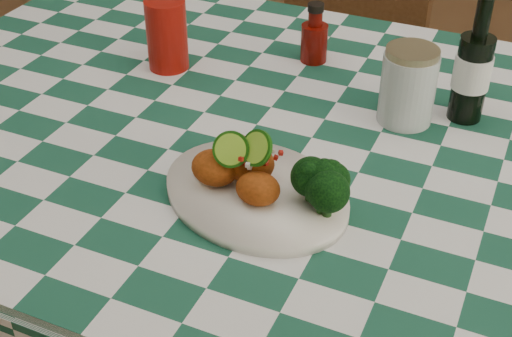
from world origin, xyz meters
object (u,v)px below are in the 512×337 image
at_px(plate, 256,193).
at_px(mason_jar, 408,85).
at_px(dining_table, 303,301).
at_px(fried_chicken_pile, 248,163).
at_px(wooden_chair_left, 324,75).
at_px(red_tumbler, 167,35).
at_px(beer_bottle, 474,60).
at_px(ketchup_bottle, 315,33).

bearing_deg(plate, mason_jar, 64.98).
height_order(dining_table, fried_chicken_pile, fried_chicken_pile).
bearing_deg(wooden_chair_left, fried_chicken_pile, -73.39).
bearing_deg(fried_chicken_pile, wooden_chair_left, 101.87).
height_order(red_tumbler, beer_bottle, beer_bottle).
relative_size(fried_chicken_pile, wooden_chair_left, 0.14).
bearing_deg(dining_table, plate, -95.48).
distance_m(fried_chicken_pile, mason_jar, 0.35).
xyz_separation_m(red_tumbler, beer_bottle, (0.57, 0.04, 0.04)).
bearing_deg(dining_table, red_tumbler, 159.90).
height_order(dining_table, wooden_chair_left, wooden_chair_left).
distance_m(plate, beer_bottle, 0.45).
xyz_separation_m(plate, fried_chicken_pile, (-0.01, 0.00, 0.05)).
relative_size(dining_table, fried_chicken_pile, 12.08).
bearing_deg(mason_jar, beer_bottle, 28.75).
bearing_deg(red_tumbler, beer_bottle, 4.46).
relative_size(red_tumbler, wooden_chair_left, 0.14).
height_order(fried_chicken_pile, red_tumbler, red_tumbler).
bearing_deg(wooden_chair_left, red_tumbler, -95.87).
relative_size(plate, fried_chicken_pile, 2.19).
height_order(fried_chicken_pile, ketchup_bottle, ketchup_bottle).
height_order(red_tumbler, ketchup_bottle, red_tumbler).
xyz_separation_m(ketchup_bottle, beer_bottle, (0.32, -0.10, 0.05)).
height_order(plate, fried_chicken_pile, fried_chicken_pile).
distance_m(plate, fried_chicken_pile, 0.05).
height_order(dining_table, ketchup_bottle, ketchup_bottle).
bearing_deg(beer_bottle, ketchup_bottle, 162.82).
height_order(beer_bottle, wooden_chair_left, beer_bottle).
bearing_deg(plate, dining_table, 84.52).
xyz_separation_m(ketchup_bottle, mason_jar, (0.22, -0.15, 0.01)).
distance_m(fried_chicken_pile, beer_bottle, 0.45).
bearing_deg(red_tumbler, plate, -43.94).
bearing_deg(beer_bottle, fried_chicken_pile, -124.75).
xyz_separation_m(red_tumbler, ketchup_bottle, (0.25, 0.14, -0.01)).
relative_size(plate, mason_jar, 2.20).
bearing_deg(ketchup_bottle, red_tumbler, -150.35).
relative_size(plate, wooden_chair_left, 0.31).
relative_size(fried_chicken_pile, red_tumbler, 0.99).
distance_m(ketchup_bottle, beer_bottle, 0.34).
bearing_deg(ketchup_bottle, plate, -80.28).
bearing_deg(ketchup_bottle, mason_jar, -33.86).
distance_m(mason_jar, beer_bottle, 0.12).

